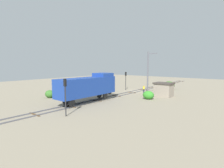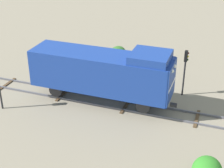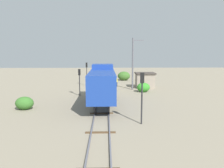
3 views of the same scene
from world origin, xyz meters
TOP-DOWN VIEW (x-y plane):
  - locomotive at (0.00, 15.75)m, footprint 2.90×11.60m
  - traffic_signal_mid at (3.40, 9.98)m, footprint 0.32×0.34m
  - bush_mid at (8.65, 17.52)m, footprint 2.00×1.64m

SIDE VIEW (x-z plane):
  - bush_mid at x=8.65m, z-range 0.00..1.46m
  - traffic_signal_mid at x=3.40m, z-range 0.78..4.74m
  - locomotive at x=0.00m, z-range 0.47..5.07m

